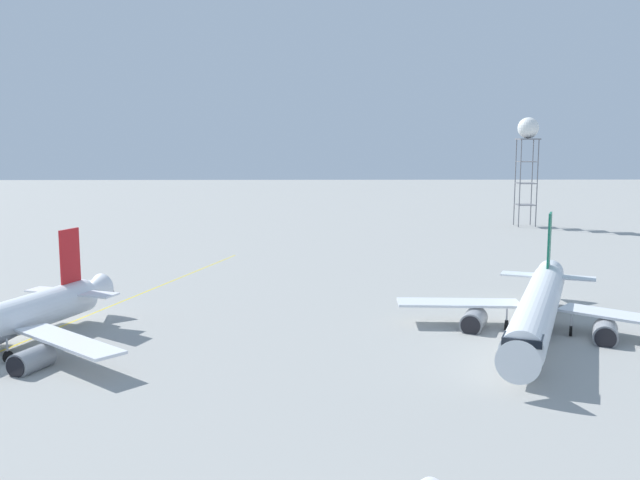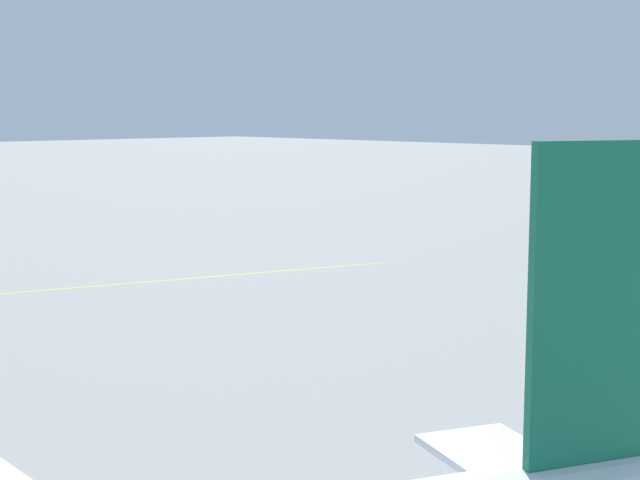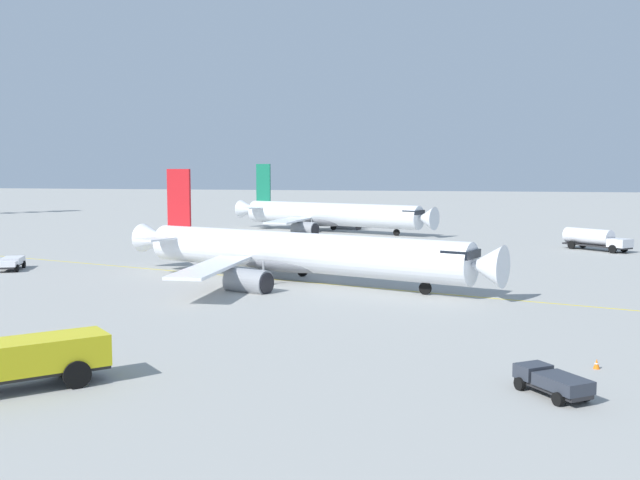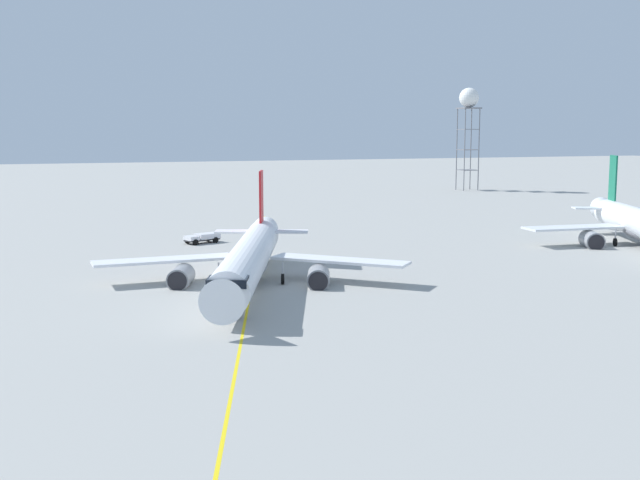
# 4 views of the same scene
# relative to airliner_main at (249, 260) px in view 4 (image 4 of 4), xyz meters

# --- Properties ---
(ground_plane) EXTENTS (600.00, 600.00, 0.00)m
(ground_plane) POSITION_rel_airliner_main_xyz_m (-0.10, 2.03, -2.72)
(ground_plane) COLOR #9E9E99
(airliner_main) EXTENTS (31.04, 39.95, 11.16)m
(airliner_main) POSITION_rel_airliner_main_xyz_m (0.00, 0.00, 0.00)
(airliner_main) COLOR white
(airliner_main) RESTS_ON ground_plane
(pushback_tug_truck) EXTENTS (5.31, 3.73, 1.30)m
(pushback_tug_truck) POSITION_rel_airliner_main_xyz_m (-1.41, -32.07, -1.92)
(pushback_tug_truck) COLOR #232326
(pushback_tug_truck) RESTS_ON ground_plane
(radar_tower) EXTENTS (4.94, 4.94, 25.83)m
(radar_tower) POSITION_rel_airliner_main_xyz_m (-83.65, -104.38, 19.25)
(radar_tower) COLOR slate
(radar_tower) RESTS_ON ground_plane
(taxiway_centreline) EXTENTS (34.20, 115.33, 0.01)m
(taxiway_centreline) POSITION_rel_airliner_main_xyz_m (-1.48, -4.31, -2.72)
(taxiway_centreline) COLOR yellow
(taxiway_centreline) RESTS_ON ground_plane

